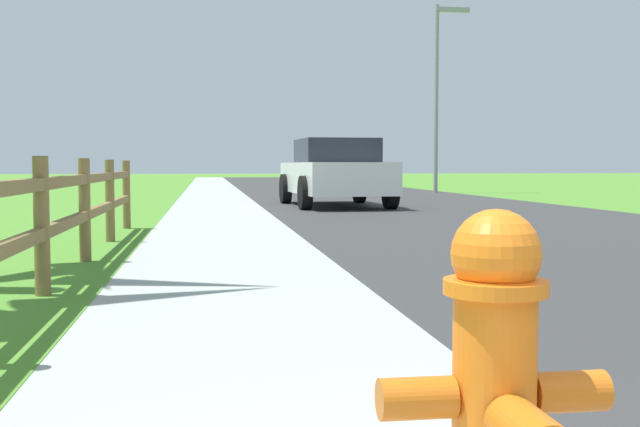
{
  "coord_description": "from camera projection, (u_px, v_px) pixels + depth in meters",
  "views": [
    {
      "loc": [
        -1.21,
        -0.14,
        0.94
      ],
      "look_at": [
        -0.06,
        7.85,
        0.44
      ],
      "focal_mm": 44.16,
      "sensor_mm": 36.0,
      "label": 1
    }
  ],
  "objects": [
    {
      "name": "street_lamp",
      "position": [
        440.0,
        81.0,
        26.3
      ],
      "size": [
        1.17,
        0.2,
        6.26
      ],
      "color": "gray",
      "rests_on": "ground"
    },
    {
      "name": "grass_verge",
      "position": [
        108.0,
        193.0,
        26.4
      ],
      "size": [
        5.0,
        66.0,
        0.0
      ],
      "primitive_type": "cube",
      "color": "#4B852A",
      "rests_on": "ground"
    },
    {
      "name": "road_asphalt",
      "position": [
        342.0,
        192.0,
        27.54
      ],
      "size": [
        7.0,
        66.0,
        0.01
      ],
      "primitive_type": "cube",
      "color": "#333333",
      "rests_on": "ground"
    },
    {
      "name": "fire_hydrant",
      "position": [
        496.0,
        383.0,
        1.87
      ],
      "size": [
        0.56,
        0.45,
        0.84
      ],
      "color": "orange",
      "rests_on": "ground"
    },
    {
      "name": "parked_suv_white",
      "position": [
        335.0,
        173.0,
        17.89
      ],
      "size": [
        2.23,
        4.6,
        1.53
      ],
      "color": "white",
      "rests_on": "ground"
    },
    {
      "name": "ground_plane",
      "position": [
        245.0,
        194.0,
        25.07
      ],
      "size": [
        120.0,
        120.0,
        0.0
      ],
      "primitive_type": "plane",
      "color": "#4B852A"
    },
    {
      "name": "rail_fence",
      "position": [
        41.0,
        215.0,
        5.58
      ],
      "size": [
        0.11,
        12.11,
        1.0
      ],
      "color": "brown",
      "rests_on": "ground"
    },
    {
      "name": "curb_concrete",
      "position": [
        153.0,
        193.0,
        26.61
      ],
      "size": [
        6.0,
        66.0,
        0.01
      ],
      "primitive_type": "cube",
      "color": "#9FA6A0",
      "rests_on": "ground"
    }
  ]
}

